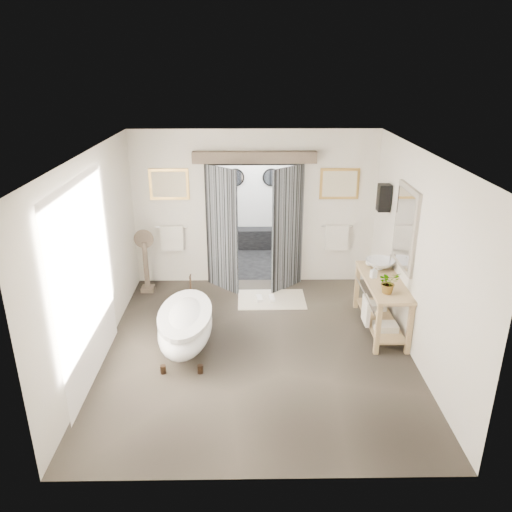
# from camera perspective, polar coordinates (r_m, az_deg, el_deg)

# --- Properties ---
(ground_plane) EXTENTS (5.00, 5.00, 0.00)m
(ground_plane) POSITION_cam_1_polar(r_m,az_deg,el_deg) (7.58, 0.07, -10.51)
(ground_plane) COLOR #50473B
(room_shell) EXTENTS (4.52, 5.02, 2.91)m
(room_shell) POSITION_cam_1_polar(r_m,az_deg,el_deg) (6.68, -0.21, 2.64)
(room_shell) COLOR beige
(room_shell) RESTS_ON ground_plane
(shower_room) EXTENTS (2.22, 2.01, 2.51)m
(shower_room) POSITION_cam_1_polar(r_m,az_deg,el_deg) (10.88, -0.26, 4.84)
(shower_room) COLOR black
(shower_room) RESTS_ON ground_plane
(back_wall_dressing) EXTENTS (3.82, 0.69, 2.52)m
(back_wall_dressing) POSITION_cam_1_polar(r_m,az_deg,el_deg) (9.08, -0.16, 5.80)
(back_wall_dressing) COLOR black
(back_wall_dressing) RESTS_ON ground_plane
(clawfoot_tub) EXTENTS (0.77, 1.73, 0.85)m
(clawfoot_tub) POSITION_cam_1_polar(r_m,az_deg,el_deg) (7.42, -8.05, -7.78)
(clawfoot_tub) COLOR black
(clawfoot_tub) RESTS_ON ground_plane
(vanity) EXTENTS (0.57, 1.60, 0.85)m
(vanity) POSITION_cam_1_polar(r_m,az_deg,el_deg) (8.09, 14.02, -4.93)
(vanity) COLOR tan
(vanity) RESTS_ON ground_plane
(pedestal_mirror) EXTENTS (0.36, 0.23, 1.20)m
(pedestal_mirror) POSITION_cam_1_polar(r_m,az_deg,el_deg) (9.36, -12.46, -1.02)
(pedestal_mirror) COLOR brown
(pedestal_mirror) RESTS_ON ground_plane
(rug) EXTENTS (1.21, 0.81, 0.01)m
(rug) POSITION_cam_1_polar(r_m,az_deg,el_deg) (9.01, 1.79, -4.97)
(rug) COLOR beige
(rug) RESTS_ON ground_plane
(slippers) EXTENTS (0.34, 0.25, 0.05)m
(slippers) POSITION_cam_1_polar(r_m,az_deg,el_deg) (8.97, 1.12, -4.84)
(slippers) COLOR white
(slippers) RESTS_ON rug
(basin) EXTENTS (0.62, 0.62, 0.16)m
(basin) POSITION_cam_1_polar(r_m,az_deg,el_deg) (8.32, 13.99, -0.95)
(basin) COLOR white
(basin) RESTS_ON vanity
(plant) EXTENTS (0.36, 0.34, 0.33)m
(plant) POSITION_cam_1_polar(r_m,az_deg,el_deg) (7.48, 14.90, -2.91)
(plant) COLOR gray
(plant) RESTS_ON vanity
(soap_bottle_a) EXTENTS (0.11, 0.11, 0.19)m
(soap_bottle_a) POSITION_cam_1_polar(r_m,az_deg,el_deg) (7.97, 13.32, -1.78)
(soap_bottle_a) COLOR gray
(soap_bottle_a) RESTS_ON vanity
(soap_bottle_b) EXTENTS (0.15, 0.15, 0.15)m
(soap_bottle_b) POSITION_cam_1_polar(r_m,az_deg,el_deg) (8.44, 12.84, -0.55)
(soap_bottle_b) COLOR gray
(soap_bottle_b) RESTS_ON vanity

